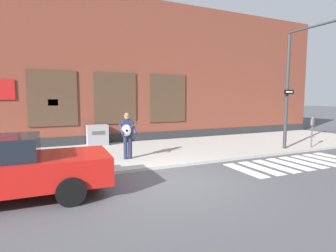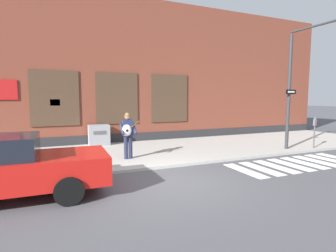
% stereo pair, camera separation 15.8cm
% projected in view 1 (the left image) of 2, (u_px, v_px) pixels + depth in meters
% --- Properties ---
extents(ground_plane, '(160.00, 160.00, 0.00)m').
position_uv_depth(ground_plane, '(169.00, 181.00, 7.62)').
color(ground_plane, '#4C4C51').
extents(sidewalk, '(28.00, 5.52, 0.10)m').
position_uv_depth(sidewalk, '(131.00, 153.00, 11.33)').
color(sidewalk, '#ADAAA3').
rests_on(sidewalk, ground).
extents(building_backdrop, '(28.00, 4.06, 7.69)m').
position_uv_depth(building_backdrop, '(107.00, 74.00, 15.25)').
color(building_backdrop, brown).
rests_on(building_backdrop, ground).
extents(crosswalk, '(5.20, 1.90, 0.01)m').
position_uv_depth(crosswalk, '(296.00, 163.00, 9.74)').
color(crosswalk, silver).
rests_on(crosswalk, ground).
extents(red_car, '(4.64, 2.06, 1.53)m').
position_uv_depth(red_car, '(5.00, 169.00, 6.07)').
color(red_car, red).
rests_on(red_car, ground).
extents(busker, '(0.71, 0.53, 1.76)m').
position_uv_depth(busker, '(127.00, 133.00, 9.90)').
color(busker, '#1E233D').
rests_on(busker, sidewalk).
extents(traffic_light, '(0.60, 3.04, 5.30)m').
position_uv_depth(traffic_light, '(311.00, 65.00, 10.79)').
color(traffic_light, '#2D2D30').
rests_on(traffic_light, sidewalk).
extents(parking_meter, '(0.13, 0.11, 1.44)m').
position_uv_depth(parking_meter, '(312.00, 128.00, 12.28)').
color(parking_meter, '#47474C').
rests_on(parking_meter, sidewalk).
extents(utility_box, '(1.01, 0.63, 1.01)m').
position_uv_depth(utility_box, '(97.00, 135.00, 12.95)').
color(utility_box, gray).
rests_on(utility_box, sidewalk).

